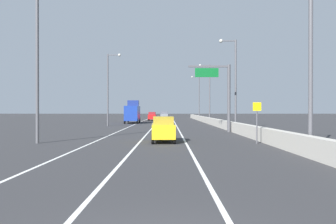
# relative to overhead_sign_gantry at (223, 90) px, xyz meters

# --- Properties ---
(ground_plane) EXTENTS (320.00, 320.00, 0.00)m
(ground_plane) POSITION_rel_overhead_sign_gantry_xyz_m (-6.20, 32.01, -4.73)
(ground_plane) COLOR #2D2D30
(lane_stripe_left) EXTENTS (0.16, 130.00, 0.00)m
(lane_stripe_left) POSITION_rel_overhead_sign_gantry_xyz_m (-11.70, 23.01, -4.73)
(lane_stripe_left) COLOR silver
(lane_stripe_left) RESTS_ON ground_plane
(lane_stripe_center) EXTENTS (0.16, 130.00, 0.00)m
(lane_stripe_center) POSITION_rel_overhead_sign_gantry_xyz_m (-8.20, 23.01, -4.73)
(lane_stripe_center) COLOR silver
(lane_stripe_center) RESTS_ON ground_plane
(lane_stripe_right) EXTENTS (0.16, 130.00, 0.00)m
(lane_stripe_right) POSITION_rel_overhead_sign_gantry_xyz_m (-4.70, 23.01, -4.73)
(lane_stripe_right) COLOR silver
(lane_stripe_right) RESTS_ON ground_plane
(jersey_barrier_right) EXTENTS (0.60, 120.00, 1.10)m
(jersey_barrier_right) POSITION_rel_overhead_sign_gantry_xyz_m (1.34, 8.01, -4.18)
(jersey_barrier_right) COLOR #B2ADA3
(jersey_barrier_right) RESTS_ON ground_plane
(overhead_sign_gantry) EXTENTS (4.68, 0.36, 7.50)m
(overhead_sign_gantry) POSITION_rel_overhead_sign_gantry_xyz_m (0.00, 0.00, 0.00)
(overhead_sign_gantry) COLOR #47474C
(overhead_sign_gantry) RESTS_ON ground_plane
(speed_advisory_sign) EXTENTS (0.60, 0.11, 3.00)m
(speed_advisory_sign) POSITION_rel_overhead_sign_gantry_xyz_m (0.44, -12.85, -2.96)
(speed_advisory_sign) COLOR #4C4C51
(speed_advisory_sign) RESTS_ON ground_plane
(lamp_post_right_near) EXTENTS (2.14, 0.44, 11.13)m
(lamp_post_right_near) POSITION_rel_overhead_sign_gantry_xyz_m (1.66, -18.59, 1.60)
(lamp_post_right_near) COLOR #4C4C51
(lamp_post_right_near) RESTS_ON ground_plane
(lamp_post_right_second) EXTENTS (2.14, 0.44, 11.13)m
(lamp_post_right_second) POSITION_rel_overhead_sign_gantry_xyz_m (2.02, 3.80, 1.60)
(lamp_post_right_second) COLOR #4C4C51
(lamp_post_right_second) RESTS_ON ground_plane
(lamp_post_right_third) EXTENTS (2.14, 0.44, 11.13)m
(lamp_post_right_third) POSITION_rel_overhead_sign_gantry_xyz_m (1.61, 26.18, 1.60)
(lamp_post_right_third) COLOR #4C4C51
(lamp_post_right_third) RESTS_ON ground_plane
(lamp_post_right_fourth) EXTENTS (2.14, 0.44, 11.13)m
(lamp_post_right_fourth) POSITION_rel_overhead_sign_gantry_xyz_m (1.72, 48.57, 1.60)
(lamp_post_right_fourth) COLOR #4C4C51
(lamp_post_right_fourth) RESTS_ON ground_plane
(lamp_post_left_near) EXTENTS (2.14, 0.44, 11.13)m
(lamp_post_left_near) POSITION_rel_overhead_sign_gantry_xyz_m (-15.40, -12.59, 1.60)
(lamp_post_left_near) COLOR #4C4C51
(lamp_post_left_near) RESTS_ON ground_plane
(lamp_post_left_mid) EXTENTS (2.14, 0.44, 11.13)m
(lamp_post_left_mid) POSITION_rel_overhead_sign_gantry_xyz_m (-15.07, 14.27, 1.60)
(lamp_post_left_mid) COLOR #4C4C51
(lamp_post_left_mid) RESTS_ON ground_plane
(car_red_0) EXTENTS (1.90, 4.61, 2.00)m
(car_red_0) POSITION_rel_overhead_sign_gantry_xyz_m (-9.74, 41.65, -3.73)
(car_red_0) COLOR red
(car_red_0) RESTS_ON ground_plane
(car_gray_1) EXTENTS (1.91, 4.50, 2.15)m
(car_gray_1) POSITION_rel_overhead_sign_gantry_xyz_m (-6.87, 42.16, -3.66)
(car_gray_1) COLOR slate
(car_gray_1) RESTS_ON ground_plane
(car_yellow_2) EXTENTS (1.91, 4.07, 1.96)m
(car_yellow_2) POSITION_rel_overhead_sign_gantry_xyz_m (-6.40, -11.60, -3.75)
(car_yellow_2) COLOR gold
(car_yellow_2) RESTS_ON ground_plane
(box_truck) EXTENTS (2.58, 7.75, 4.31)m
(box_truck) POSITION_rel_overhead_sign_gantry_xyz_m (-12.72, 25.90, -2.76)
(box_truck) COLOR navy
(box_truck) RESTS_ON ground_plane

